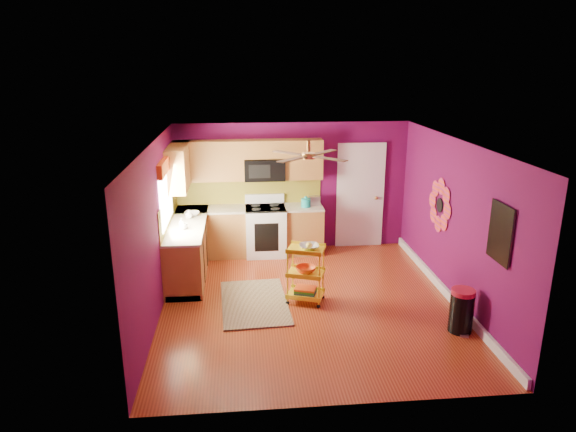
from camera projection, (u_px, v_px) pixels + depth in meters
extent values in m
plane|color=maroon|center=(308.00, 302.00, 8.01)|extent=(5.00, 5.00, 0.00)
cube|color=#5C0A46|center=(292.00, 187.00, 10.02)|extent=(4.50, 0.04, 2.50)
cube|color=#5C0A46|center=(342.00, 302.00, 5.26)|extent=(4.50, 0.04, 2.50)
cube|color=#5C0A46|center=(156.00, 231.00, 7.44)|extent=(0.04, 5.00, 2.50)
cube|color=#5C0A46|center=(455.00, 222.00, 7.85)|extent=(0.04, 5.00, 2.50)
cube|color=silver|center=(311.00, 143.00, 7.28)|extent=(4.50, 5.00, 0.04)
cube|color=white|center=(446.00, 292.00, 8.19)|extent=(0.05, 4.90, 0.14)
cube|color=brown|center=(188.00, 249.00, 8.99)|extent=(0.60, 2.30, 0.90)
cube|color=brown|center=(250.00, 232.00, 9.89)|extent=(2.80, 0.60, 0.90)
cube|color=beige|center=(187.00, 224.00, 8.85)|extent=(0.63, 2.30, 0.04)
cube|color=beige|center=(250.00, 208.00, 9.76)|extent=(2.80, 0.63, 0.04)
cube|color=black|center=(190.00, 270.00, 9.10)|extent=(0.54, 2.30, 0.10)
cube|color=black|center=(250.00, 251.00, 10.01)|extent=(2.80, 0.54, 0.10)
cube|color=white|center=(266.00, 231.00, 9.89)|extent=(0.76, 0.66, 0.92)
cube|color=black|center=(265.00, 208.00, 9.75)|extent=(0.76, 0.62, 0.03)
cube|color=white|center=(265.00, 199.00, 9.99)|extent=(0.76, 0.06, 0.18)
cube|color=black|center=(267.00, 237.00, 9.58)|extent=(0.45, 0.02, 0.55)
cube|color=brown|center=(209.00, 161.00, 9.55)|extent=(1.32, 0.33, 0.75)
cube|color=brown|center=(303.00, 159.00, 9.71)|extent=(0.72, 0.33, 0.75)
cube|color=brown|center=(264.00, 149.00, 9.59)|extent=(0.76, 0.33, 0.34)
cube|color=brown|center=(179.00, 166.00, 9.05)|extent=(0.33, 1.30, 0.75)
cube|color=black|center=(264.00, 169.00, 9.67)|extent=(0.76, 0.38, 0.40)
cube|color=olive|center=(249.00, 191.00, 9.95)|extent=(2.80, 0.01, 0.51)
cube|color=olive|center=(169.00, 209.00, 8.74)|extent=(0.01, 2.30, 0.51)
cube|color=white|center=(166.00, 193.00, 8.35)|extent=(0.03, 1.20, 1.00)
cube|color=#CE4412|center=(165.00, 165.00, 8.22)|extent=(0.08, 1.35, 0.22)
cube|color=white|center=(360.00, 197.00, 10.19)|extent=(0.85, 0.04, 2.05)
cube|color=white|center=(360.00, 197.00, 10.17)|extent=(0.95, 0.02, 2.15)
sphere|color=#BF8C3F|center=(376.00, 198.00, 10.17)|extent=(0.07, 0.07, 0.07)
cylinder|color=black|center=(440.00, 205.00, 8.39)|extent=(0.01, 0.24, 0.24)
cube|color=teal|center=(501.00, 233.00, 6.42)|extent=(0.03, 0.52, 0.72)
cube|color=black|center=(500.00, 233.00, 6.42)|extent=(0.01, 0.56, 0.76)
cylinder|color=#BF8C3F|center=(309.00, 146.00, 7.49)|extent=(0.06, 0.06, 0.16)
cylinder|color=#BF8C3F|center=(309.00, 156.00, 7.53)|extent=(0.20, 0.20, 0.08)
cube|color=#4C2D19|center=(324.00, 152.00, 7.81)|extent=(0.47, 0.47, 0.01)
cube|color=#4C2D19|center=(289.00, 153.00, 7.76)|extent=(0.47, 0.47, 0.01)
cube|color=#4C2D19|center=(292.00, 159.00, 7.25)|extent=(0.47, 0.47, 0.01)
cube|color=#4C2D19|center=(330.00, 159.00, 7.30)|extent=(0.47, 0.47, 0.01)
cube|color=black|center=(254.00, 302.00, 7.99)|extent=(1.09, 1.69, 0.02)
cylinder|color=yellow|center=(288.00, 277.00, 7.81)|extent=(0.02, 0.02, 0.85)
cylinder|color=yellow|center=(319.00, 280.00, 7.69)|extent=(0.02, 0.02, 0.85)
cylinder|color=yellow|center=(293.00, 269.00, 8.12)|extent=(0.02, 0.02, 0.85)
cylinder|color=yellow|center=(323.00, 272.00, 8.01)|extent=(0.02, 0.02, 0.85)
sphere|color=black|center=(288.00, 303.00, 7.93)|extent=(0.06, 0.06, 0.06)
sphere|color=black|center=(319.00, 306.00, 7.82)|extent=(0.06, 0.06, 0.06)
sphere|color=black|center=(293.00, 293.00, 8.25)|extent=(0.06, 0.06, 0.06)
sphere|color=black|center=(323.00, 297.00, 8.13)|extent=(0.06, 0.06, 0.06)
cube|color=yellow|center=(306.00, 250.00, 7.79)|extent=(0.65, 0.56, 0.03)
cube|color=yellow|center=(306.00, 273.00, 7.90)|extent=(0.65, 0.56, 0.03)
cube|color=yellow|center=(305.00, 294.00, 8.01)|extent=(0.65, 0.56, 0.03)
imported|color=beige|center=(309.00, 247.00, 7.76)|extent=(0.38, 0.38, 0.07)
sphere|color=yellow|center=(309.00, 245.00, 7.75)|extent=(0.10, 0.10, 0.10)
imported|color=#CE4412|center=(306.00, 270.00, 7.88)|extent=(0.40, 0.40, 0.10)
cube|color=navy|center=(305.00, 292.00, 8.00)|extent=(0.38, 0.33, 0.04)
cube|color=#267233|center=(305.00, 290.00, 7.98)|extent=(0.38, 0.33, 0.03)
cube|color=#CE4412|center=(305.00, 288.00, 7.98)|extent=(0.38, 0.33, 0.03)
cylinder|color=black|center=(461.00, 313.00, 7.09)|extent=(0.41, 0.41, 0.56)
cylinder|color=#BB1A33|center=(463.00, 292.00, 7.00)|extent=(0.33, 0.33, 0.07)
cube|color=beige|center=(464.00, 336.00, 7.01)|extent=(0.12, 0.09, 0.03)
cylinder|color=teal|center=(306.00, 203.00, 9.77)|extent=(0.18, 0.18, 0.16)
sphere|color=teal|center=(306.00, 198.00, 9.74)|extent=(0.06, 0.06, 0.06)
cube|color=beige|center=(314.00, 200.00, 9.89)|extent=(0.22, 0.15, 0.18)
imported|color=#EA3F72|center=(182.00, 223.00, 8.54)|extent=(0.08, 0.08, 0.17)
imported|color=white|center=(189.00, 214.00, 9.04)|extent=(0.13, 0.13, 0.16)
imported|color=white|center=(192.00, 214.00, 9.23)|extent=(0.27, 0.27, 0.07)
imported|color=white|center=(184.00, 226.00, 8.49)|extent=(0.13, 0.13, 0.10)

